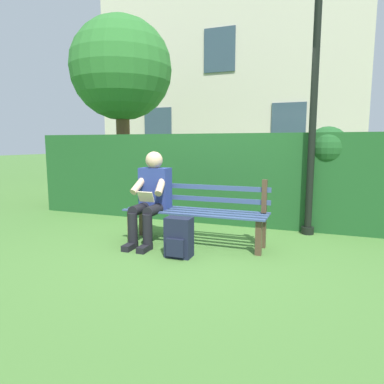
{
  "coord_description": "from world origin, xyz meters",
  "views": [
    {
      "loc": [
        -1.43,
        3.93,
        1.26
      ],
      "look_at": [
        0.0,
        0.1,
        0.68
      ],
      "focal_mm": 32.1,
      "sensor_mm": 36.0,
      "label": 1
    }
  ],
  "objects_px": {
    "tree": "(119,73)",
    "backpack": "(179,238)",
    "person_seated": "(151,195)",
    "park_bench": "(196,211)",
    "lamp_post": "(316,64)"
  },
  "relations": [
    {
      "from": "backpack",
      "to": "lamp_post",
      "type": "relative_size",
      "value": 0.12
    },
    {
      "from": "tree",
      "to": "backpack",
      "type": "distance_m",
      "value": 5.01
    },
    {
      "from": "person_seated",
      "to": "backpack",
      "type": "height_order",
      "value": "person_seated"
    },
    {
      "from": "park_bench",
      "to": "person_seated",
      "type": "bearing_deg",
      "value": 15.88
    },
    {
      "from": "person_seated",
      "to": "park_bench",
      "type": "bearing_deg",
      "value": -164.12
    },
    {
      "from": "tree",
      "to": "park_bench",
      "type": "bearing_deg",
      "value": 135.53
    },
    {
      "from": "person_seated",
      "to": "tree",
      "type": "bearing_deg",
      "value": -52.37
    },
    {
      "from": "park_bench",
      "to": "person_seated",
      "type": "distance_m",
      "value": 0.61
    },
    {
      "from": "person_seated",
      "to": "tree",
      "type": "relative_size",
      "value": 0.29
    },
    {
      "from": "park_bench",
      "to": "lamp_post",
      "type": "xyz_separation_m",
      "value": [
        -1.31,
        -0.95,
        1.87
      ]
    },
    {
      "from": "park_bench",
      "to": "person_seated",
      "type": "height_order",
      "value": "person_seated"
    },
    {
      "from": "person_seated",
      "to": "backpack",
      "type": "bearing_deg",
      "value": 142.64
    },
    {
      "from": "tree",
      "to": "backpack",
      "type": "bearing_deg",
      "value": 130.02
    },
    {
      "from": "park_bench",
      "to": "tree",
      "type": "height_order",
      "value": "tree"
    },
    {
      "from": "park_bench",
      "to": "tree",
      "type": "xyz_separation_m",
      "value": [
        2.77,
        -2.72,
        2.37
      ]
    }
  ]
}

